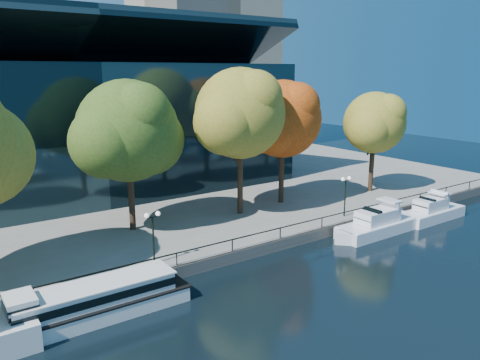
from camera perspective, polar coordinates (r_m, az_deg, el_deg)
ground at (r=36.09m, az=2.01°, el=-11.66°), size 160.00×160.00×0.00m
promenade at (r=67.17m, az=-16.97°, el=-0.02°), size 90.00×67.08×1.00m
railing at (r=37.79m, az=-0.95°, el=-7.30°), size 88.20×0.08×0.99m
convention_building at (r=60.38m, az=-19.71°, el=6.08°), size 50.00×24.57×21.43m
tour_boat at (r=31.38m, az=-18.60°, el=-14.09°), size 14.08×3.14×2.67m
cruiser_near at (r=46.45m, az=16.41°, el=-5.16°), size 10.78×2.78×3.12m
cruiser_far at (r=52.36m, az=22.19°, el=-3.58°), size 9.13×2.53×2.98m
tree_2 at (r=42.20m, az=-13.24°, el=5.60°), size 11.19×9.18×13.52m
tree_3 at (r=45.91m, az=0.25°, el=7.88°), size 11.06×9.07×14.54m
tree_4 at (r=50.31m, az=5.39°, el=7.22°), size 10.30×8.45×13.29m
tree_5 at (r=57.50m, az=16.18°, el=6.57°), size 9.03×7.40×11.83m
lamp_1 at (r=35.29m, az=-10.59°, el=-5.51°), size 1.26×0.36×4.03m
lamp_2 at (r=47.17m, az=12.75°, el=-0.86°), size 1.26×0.36×4.03m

